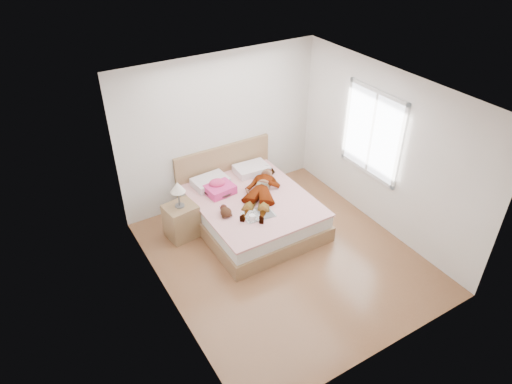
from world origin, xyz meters
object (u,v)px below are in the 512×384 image
at_px(phone, 222,183).
at_px(plush_toy, 226,211).
at_px(towel, 219,188).
at_px(magazine, 258,214).
at_px(woman, 261,189).
at_px(bed, 250,208).
at_px(coffee_mug, 252,218).
at_px(nightstand, 181,219).

relative_size(phone, plush_toy, 0.32).
xyz_separation_m(towel, magazine, (0.23, -0.85, -0.08)).
height_order(woman, phone, woman).
bearing_deg(bed, coffee_mug, -117.30).
xyz_separation_m(magazine, plush_toy, (-0.44, 0.24, 0.07)).
distance_m(coffee_mug, nightstand, 1.18).
relative_size(bed, coffee_mug, 14.89).
relative_size(woman, towel, 3.28).
xyz_separation_m(coffee_mug, plush_toy, (-0.28, 0.32, 0.02)).
bearing_deg(plush_toy, towel, 71.19).
bearing_deg(towel, coffee_mug, -85.21).
relative_size(woman, bed, 0.76).
height_order(coffee_mug, plush_toy, plush_toy).
xyz_separation_m(phone, plush_toy, (-0.27, -0.61, -0.09)).
bearing_deg(magazine, plush_toy, 150.76).
relative_size(towel, nightstand, 0.48).
xyz_separation_m(bed, magazine, (-0.15, -0.50, 0.24)).
relative_size(towel, magazine, 0.95).
bearing_deg(towel, phone, 9.31).
distance_m(magazine, coffee_mug, 0.18).
xyz_separation_m(woman, bed, (-0.18, 0.04, -0.34)).
bearing_deg(coffee_mug, phone, 91.07).
bearing_deg(coffee_mug, nightstand, 134.82).
distance_m(magazine, plush_toy, 0.50).
height_order(bed, towel, bed).
bearing_deg(plush_toy, bed, 23.72).
relative_size(bed, plush_toy, 7.61).
distance_m(plush_toy, nightstand, 0.77).
height_order(magazine, plush_toy, plush_toy).
xyz_separation_m(plush_toy, nightstand, (-0.54, 0.50, -0.25)).
height_order(towel, coffee_mug, towel).
height_order(towel, magazine, towel).
height_order(phone, magazine, phone).
bearing_deg(plush_toy, phone, 66.57).
bearing_deg(towel, plush_toy, -108.81).
relative_size(plush_toy, nightstand, 0.27).
xyz_separation_m(magazine, coffee_mug, (-0.15, -0.08, 0.04)).
distance_m(bed, coffee_mug, 0.71).
bearing_deg(phone, plush_toy, -162.35).
relative_size(towel, plush_toy, 1.76).
xyz_separation_m(bed, towel, (-0.38, 0.35, 0.33)).
xyz_separation_m(phone, coffee_mug, (0.02, -0.94, -0.11)).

